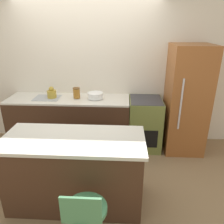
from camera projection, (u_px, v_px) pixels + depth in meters
name	position (u px, v px, depth m)	size (l,w,h in m)	color
ground_plane	(85.00, 154.00, 3.82)	(14.00, 14.00, 0.00)	#8E704C
wall_back	(88.00, 72.00, 3.98)	(8.00, 0.06, 2.60)	silver
back_counter	(70.00, 122.00, 3.99)	(2.13, 0.64, 0.91)	#422819
kitchen_island	(75.00, 170.00, 2.66)	(1.65, 0.73, 0.90)	#422819
oven_range	(145.00, 123.00, 3.91)	(0.56, 0.65, 0.91)	olive
refrigerator	(186.00, 100.00, 3.69)	(0.64, 0.71, 1.83)	#995628
stool_chair	(85.00, 221.00, 2.06)	(0.41, 0.41, 0.81)	#B7B7BC
kettle	(52.00, 93.00, 3.81)	(0.16, 0.16, 0.20)	#B29333
mixing_bowl	(95.00, 95.00, 3.78)	(0.27, 0.27, 0.10)	white
canister_jar	(77.00, 93.00, 3.78)	(0.12, 0.12, 0.18)	#9E6623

